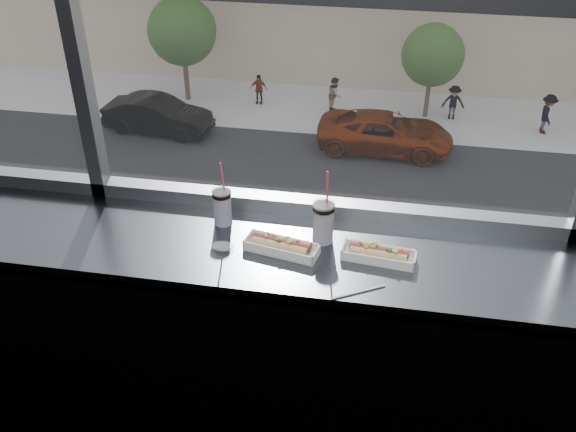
% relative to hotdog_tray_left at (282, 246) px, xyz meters
% --- Properties ---
extents(wall_back_lower, '(6.00, 0.00, 6.00)m').
position_rel_hotdog_tray_left_xyz_m(wall_back_lower, '(0.13, 0.30, -0.58)').
color(wall_back_lower, black).
rests_on(wall_back_lower, ground).
extents(counter, '(6.00, 0.55, 0.06)m').
position_rel_hotdog_tray_left_xyz_m(counter, '(0.13, 0.03, -0.06)').
color(counter, '#53585E').
rests_on(counter, ground).
extents(counter_fascia, '(6.00, 0.04, 1.04)m').
position_rel_hotdog_tray_left_xyz_m(counter_fascia, '(0.13, -0.23, -0.58)').
color(counter_fascia, '#53585E').
rests_on(counter_fascia, ground).
extents(hotdog_tray_left, '(0.30, 0.15, 0.07)m').
position_rel_hotdog_tray_left_xyz_m(hotdog_tray_left, '(0.00, 0.00, 0.00)').
color(hotdog_tray_left, white).
rests_on(hotdog_tray_left, counter).
extents(hotdog_tray_right, '(0.29, 0.12, 0.07)m').
position_rel_hotdog_tray_left_xyz_m(hotdog_tray_right, '(0.37, 0.01, -0.00)').
color(hotdog_tray_right, white).
rests_on(hotdog_tray_right, counter).
extents(soda_cup_left, '(0.08, 0.08, 0.29)m').
position_rel_hotdog_tray_left_xyz_m(soda_cup_left, '(-0.27, 0.15, 0.06)').
color(soda_cup_left, white).
rests_on(soda_cup_left, counter).
extents(soda_cup_right, '(0.09, 0.09, 0.33)m').
position_rel_hotdog_tray_left_xyz_m(soda_cup_right, '(0.15, 0.10, 0.07)').
color(soda_cup_right, white).
rests_on(soda_cup_right, counter).
extents(loose_straw, '(0.19, 0.11, 0.01)m').
position_rel_hotdog_tray_left_xyz_m(loose_straw, '(0.31, -0.19, -0.02)').
color(loose_straw, white).
rests_on(loose_straw, counter).
extents(wrapper, '(0.09, 0.07, 0.02)m').
position_rel_hotdog_tray_left_xyz_m(wrapper, '(-0.23, -0.02, -0.02)').
color(wrapper, silver).
rests_on(wrapper, counter).
extents(plaza_ground, '(120.00, 120.00, 0.00)m').
position_rel_hotdog_tray_left_xyz_m(plaza_ground, '(0.13, 43.80, -12.13)').
color(plaza_ground, '#B2B2B2').
rests_on(plaza_ground, ground).
extents(street_asphalt, '(80.00, 10.00, 0.06)m').
position_rel_hotdog_tray_left_xyz_m(street_asphalt, '(0.13, 20.30, -12.10)').
color(street_asphalt, black).
rests_on(street_asphalt, plaza_ground).
extents(far_sidewalk, '(80.00, 6.00, 0.04)m').
position_rel_hotdog_tray_left_xyz_m(far_sidewalk, '(0.13, 28.30, -12.11)').
color(far_sidewalk, '#B2B2B2').
rests_on(far_sidewalk, plaza_ground).
extents(car_far_a, '(3.48, 7.00, 2.25)m').
position_rel_hotdog_tray_left_xyz_m(car_far_a, '(-10.47, 24.30, -10.94)').
color(car_far_a, black).
rests_on(car_far_a, street_asphalt).
extents(car_near_c, '(3.20, 6.51, 2.10)m').
position_rel_hotdog_tray_left_xyz_m(car_near_c, '(1.42, 16.30, -11.02)').
color(car_near_c, maroon).
rests_on(car_near_c, street_asphalt).
extents(car_near_b, '(3.77, 7.18, 2.29)m').
position_rel_hotdog_tray_left_xyz_m(car_near_b, '(-6.60, 16.30, -10.93)').
color(car_near_b, black).
rests_on(car_near_b, street_asphalt).
extents(car_far_b, '(2.95, 6.75, 2.23)m').
position_rel_hotdog_tray_left_xyz_m(car_far_b, '(0.17, 24.30, -10.96)').
color(car_far_b, '#6A1900').
rests_on(car_far_b, street_asphalt).
extents(pedestrian_c, '(0.92, 0.69, 2.06)m').
position_rel_hotdog_tray_left_xyz_m(pedestrian_c, '(3.29, 28.23, -11.06)').
color(pedestrian_c, '#66605B').
rests_on(pedestrian_c, far_sidewalk).
extents(pedestrian_b, '(0.71, 0.94, 2.13)m').
position_rel_hotdog_tray_left_xyz_m(pedestrian_b, '(-2.53, 28.14, -11.03)').
color(pedestrian_b, '#66605B').
rests_on(pedestrian_b, far_sidewalk).
extents(pedestrian_d, '(0.76, 1.02, 2.29)m').
position_rel_hotdog_tray_left_xyz_m(pedestrian_d, '(7.55, 27.38, -10.94)').
color(pedestrian_d, '#66605B').
rests_on(pedestrian_d, far_sidewalk).
extents(pedestrian_a, '(0.83, 0.62, 1.86)m').
position_rel_hotdog_tray_left_xyz_m(pedestrian_a, '(-6.51, 28.42, -11.16)').
color(pedestrian_a, '#66605B').
rests_on(pedestrian_a, far_sidewalk).
extents(tree_left, '(3.46, 3.46, 5.40)m').
position_rel_hotdog_tray_left_xyz_m(tree_left, '(-10.30, 28.30, -8.47)').
color(tree_left, '#47382B').
rests_on(tree_left, far_sidewalk).
extents(tree_center, '(2.99, 2.99, 4.68)m').
position_rel_hotdog_tray_left_xyz_m(tree_center, '(2.02, 28.30, -8.96)').
color(tree_center, '#47382B').
rests_on(tree_center, far_sidewalk).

